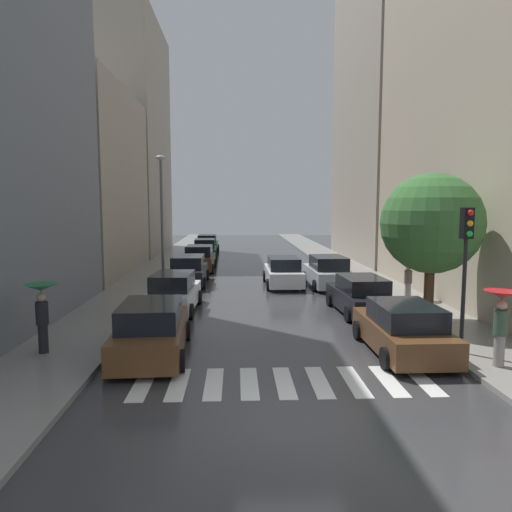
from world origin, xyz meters
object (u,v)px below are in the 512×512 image
object	(u,v)px
car_midroad	(283,272)
street_tree_right	(432,224)
parked_car_left_fourth	(199,259)
parked_car_right_nearest	(403,330)
parked_car_left_nearest	(152,331)
lamp_post_left	(162,209)
pedestrian_by_kerb	(408,271)
pedestrian_far_side	(501,313)
parked_car_left_fifth	(205,250)
parked_car_left_second	(174,293)
pedestrian_foreground	(42,304)
parked_car_left_third	(188,271)
parked_car_left_sixth	(207,244)
parked_car_right_second	(361,296)
traffic_light_right_corner	(466,248)
parked_car_right_third	(328,272)

from	to	relation	value
car_midroad	street_tree_right	bearing A→B (deg)	-153.72
parked_car_left_fourth	car_midroad	xyz separation A→B (m)	(5.13, -6.12, -0.05)
parked_car_right_nearest	car_midroad	distance (m)	12.40
parked_car_left_nearest	lamp_post_left	size ratio (longest dim) A/B	0.66
pedestrian_by_kerb	pedestrian_far_side	world-z (taller)	pedestrian_far_side
parked_car_right_nearest	car_midroad	xyz separation A→B (m)	(-2.44, 12.16, 0.02)
pedestrian_by_kerb	parked_car_left_fifth	bearing A→B (deg)	6.77
parked_car_left_second	lamp_post_left	world-z (taller)	lamp_post_left
parked_car_left_fifth	pedestrian_far_side	size ratio (longest dim) A/B	1.98
parked_car_left_fourth	car_midroad	distance (m)	7.99
pedestrian_foreground	pedestrian_by_kerb	bearing A→B (deg)	-88.43
parked_car_left_fourth	parked_car_left_third	bearing A→B (deg)	178.83
parked_car_left_third	parked_car_left_sixth	bearing A→B (deg)	0.09
parked_car_right_nearest	pedestrian_foreground	world-z (taller)	pedestrian_foreground
parked_car_left_fifth	parked_car_right_nearest	world-z (taller)	parked_car_left_fifth
parked_car_left_fourth	car_midroad	bearing A→B (deg)	-139.24
parked_car_left_third	parked_car_left_fourth	distance (m)	5.55
parked_car_left_fifth	street_tree_right	xyz separation A→B (m)	(9.65, -21.34, 3.02)
parked_car_left_nearest	street_tree_right	world-z (taller)	street_tree_right
parked_car_left_fifth	pedestrian_by_kerb	size ratio (longest dim) A/B	2.24
parked_car_left_nearest	parked_car_left_fourth	distance (m)	18.24
parked_car_right_second	parked_car_right_nearest	bearing A→B (deg)	176.04
traffic_light_right_corner	parked_car_left_sixth	bearing A→B (deg)	106.75
parked_car_left_nearest	parked_car_right_nearest	bearing A→B (deg)	-93.06
parked_car_left_nearest	parked_car_left_third	size ratio (longest dim) A/B	1.05
parked_car_right_nearest	street_tree_right	xyz separation A→B (m)	(2.05, 3.11, 3.09)
parked_car_left_nearest	car_midroad	xyz separation A→B (m)	(5.17, 12.12, -0.01)
parked_car_right_third	traffic_light_right_corner	world-z (taller)	traffic_light_right_corner
parked_car_left_third	parked_car_right_third	world-z (taller)	parked_car_right_third
parked_car_left_fifth	pedestrian_far_side	distance (m)	27.86
pedestrian_by_kerb	lamp_post_left	world-z (taller)	lamp_post_left
parked_car_right_nearest	parked_car_right_third	world-z (taller)	parked_car_right_third
parked_car_left_fourth	parked_car_right_nearest	size ratio (longest dim) A/B	0.91
parked_car_left_second	parked_car_right_second	world-z (taller)	parked_car_left_second
parked_car_right_nearest	parked_car_right_second	xyz separation A→B (m)	(0.11, 5.34, -0.00)
pedestrian_by_kerb	lamp_post_left	distance (m)	14.26
parked_car_left_third	parked_car_right_second	world-z (taller)	parked_car_left_third
pedestrian_by_kerb	parked_car_left_nearest	bearing A→B (deg)	100.37
parked_car_right_nearest	pedestrian_foreground	size ratio (longest dim) A/B	2.17
parked_car_right_second	parked_car_right_third	distance (m)	6.42
parked_car_left_third	parked_car_left_fifth	size ratio (longest dim) A/B	1.10
parked_car_right_second	parked_car_left_nearest	bearing A→B (deg)	121.66
car_midroad	street_tree_right	xyz separation A→B (m)	(4.50, -9.05, 3.07)
parked_car_left_nearest	parked_car_left_second	bearing A→B (deg)	-1.60
parked_car_left_second	pedestrian_far_side	world-z (taller)	pedestrian_far_side
pedestrian_far_side	parked_car_right_third	bearing A→B (deg)	71.54
pedestrian_foreground	street_tree_right	world-z (taller)	street_tree_right
pedestrian_foreground	parked_car_left_fourth	bearing A→B (deg)	-37.00
parked_car_left_fifth	traffic_light_right_corner	bearing A→B (deg)	-161.77
parked_car_left_second	parked_car_right_third	xyz separation A→B (m)	(7.70, 5.76, 0.02)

